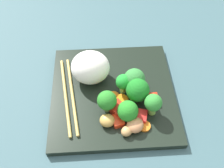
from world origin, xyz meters
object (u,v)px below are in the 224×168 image
at_px(rice_mound, 90,67).
at_px(carrot_slice_2, 131,108).
at_px(broccoli_floret_1, 123,82).
at_px(chopstick_pair, 69,95).
at_px(square_plate, 113,93).

xyz_separation_m(rice_mound, carrot_slice_2, (-0.09, -0.09, -0.03)).
height_order(rice_mound, carrot_slice_2, rice_mound).
bearing_deg(broccoli_floret_1, carrot_slice_2, -164.35).
relative_size(broccoli_floret_1, chopstick_pair, 0.25).
distance_m(rice_mound, chopstick_pair, 0.08).
height_order(broccoli_floret_1, carrot_slice_2, broccoli_floret_1).
bearing_deg(rice_mound, carrot_slice_2, -136.59).
relative_size(rice_mound, chopstick_pair, 0.42).
xyz_separation_m(rice_mound, broccoli_floret_1, (-0.04, -0.07, -0.01)).
height_order(square_plate, broccoli_floret_1, broccoli_floret_1).
xyz_separation_m(square_plate, carrot_slice_2, (-0.05, -0.04, 0.01)).
distance_m(rice_mound, carrot_slice_2, 0.13).
xyz_separation_m(broccoli_floret_1, carrot_slice_2, (-0.05, -0.01, -0.03)).
bearing_deg(chopstick_pair, rice_mound, 125.27).
bearing_deg(chopstick_pair, broccoli_floret_1, 84.34).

